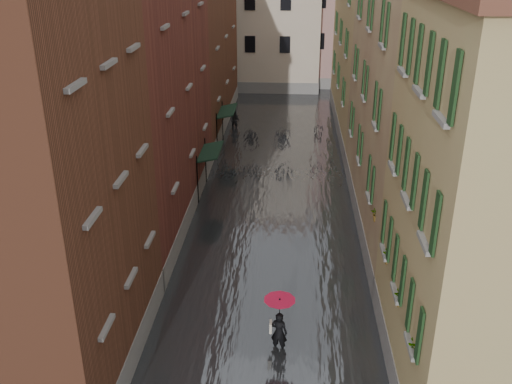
% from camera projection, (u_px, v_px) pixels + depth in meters
% --- Properties ---
extents(ground, '(120.00, 120.00, 0.00)m').
position_uv_depth(ground, '(264.00, 333.00, 20.06)').
color(ground, slate).
rests_on(ground, ground).
extents(floodwater, '(10.00, 60.00, 0.20)m').
position_uv_depth(floodwater, '(276.00, 185.00, 31.89)').
color(floodwater, '#3C3F43').
rests_on(floodwater, ground).
extents(building_left_near, '(6.00, 8.00, 13.00)m').
position_uv_depth(building_left_near, '(14.00, 179.00, 16.03)').
color(building_left_near, brown).
rests_on(building_left_near, ground).
extents(building_left_mid, '(6.00, 14.00, 12.50)m').
position_uv_depth(building_left_mid, '(123.00, 93.00, 26.17)').
color(building_left_mid, maroon).
rests_on(building_left_mid, ground).
extents(building_left_far, '(6.00, 16.00, 14.00)m').
position_uv_depth(building_left_far, '(182.00, 30.00, 39.56)').
color(building_left_far, brown).
rests_on(building_left_far, ground).
extents(building_right_mid, '(6.00, 14.00, 13.00)m').
position_uv_depth(building_right_mid, '(433.00, 92.00, 25.23)').
color(building_right_mid, tan).
rests_on(building_right_mid, ground).
extents(building_right_far, '(6.00, 16.00, 11.50)m').
position_uv_depth(building_right_far, '(384.00, 50.00, 39.23)').
color(building_right_far, tan).
rests_on(building_right_far, ground).
extents(building_end_cream, '(12.00, 9.00, 13.00)m').
position_uv_depth(building_end_cream, '(254.00, 14.00, 52.30)').
color(building_end_cream, beige).
rests_on(building_end_cream, ground).
extents(building_end_pink, '(10.00, 9.00, 12.00)m').
position_uv_depth(building_end_pink, '(350.00, 18.00, 53.79)').
color(building_end_pink, '#A97D76').
rests_on(building_end_pink, ground).
extents(awning_near, '(1.09, 2.87, 2.80)m').
position_uv_depth(awning_near, '(210.00, 153.00, 29.85)').
color(awning_near, black).
rests_on(awning_near, ground).
extents(awning_far, '(1.09, 3.04, 2.80)m').
position_uv_depth(awning_far, '(227.00, 112.00, 36.97)').
color(awning_far, black).
rests_on(awning_far, ground).
extents(window_planters, '(0.59, 8.58, 0.84)m').
position_uv_depth(window_planters, '(397.00, 263.00, 17.62)').
color(window_planters, brown).
rests_on(window_planters, ground).
extents(pedestrian_main, '(1.05, 1.05, 2.06)m').
position_uv_depth(pedestrian_main, '(279.00, 318.00, 18.64)').
color(pedestrian_main, black).
rests_on(pedestrian_main, ground).
extents(pedestrian_far, '(0.86, 0.76, 1.49)m').
position_uv_depth(pedestrian_far, '(235.00, 120.00, 41.31)').
color(pedestrian_far, black).
rests_on(pedestrian_far, ground).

